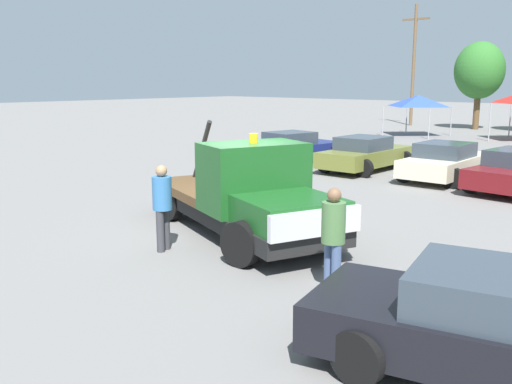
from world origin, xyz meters
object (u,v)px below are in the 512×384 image
canopy_tent_blue (418,101)px  utility_pole (414,62)px  person_at_hood (162,202)px  tow_truck (247,197)px  parked_car_cream (446,162)px  parked_car_navy (293,148)px  traffic_cone (261,195)px  tree_left (479,71)px  person_near_truck (333,233)px  parked_car_olive (365,154)px

canopy_tent_blue → utility_pole: bearing=119.9°
person_at_hood → tow_truck: bearing=52.1°
tow_truck → parked_car_cream: 10.29m
parked_car_navy → utility_pole: 23.40m
parked_car_cream → traffic_cone: bearing=161.3°
canopy_tent_blue → tree_left: bearing=82.7°
tree_left → traffic_cone: tree_left is taller
canopy_tent_blue → tow_truck: bearing=-71.2°
tow_truck → canopy_tent_blue: size_ratio=2.06×
utility_pole → tow_truck: bearing=-68.5°
canopy_tent_blue → utility_pole: 8.91m
parked_car_cream → tree_left: tree_left is taller
canopy_tent_blue → traffic_cone: size_ratio=5.78×
tow_truck → tree_left: (-7.48, 31.93, 3.19)m
parked_car_cream → canopy_tent_blue: canopy_tent_blue is taller
tree_left → parked_car_cream: bearing=-70.9°
parked_car_cream → canopy_tent_blue: size_ratio=1.42×
person_near_truck → tree_left: size_ratio=0.29×
person_at_hood → traffic_cone: bearing=88.7°
tow_truck → parked_car_navy: bearing=143.7°
traffic_cone → parked_car_cream: bearing=73.2°
tow_truck → parked_car_navy: size_ratio=1.43×
parked_car_navy → parked_car_olive: (3.36, 0.35, 0.00)m
person_near_truck → parked_car_navy: size_ratio=0.39×
person_near_truck → traffic_cone: 7.14m
person_at_hood → traffic_cone: size_ratio=3.27×
parked_car_olive → traffic_cone: 7.40m
tree_left → canopy_tent_blue: bearing=-97.3°
parked_car_cream → person_at_hood: bearing=175.0°
parked_car_navy → parked_car_cream: size_ratio=1.02×
parked_car_navy → traffic_cone: size_ratio=8.34×
canopy_tent_blue → traffic_cone: canopy_tent_blue is taller
person_at_hood → parked_car_cream: 12.19m
parked_car_navy → parked_car_olive: size_ratio=1.00×
parked_car_navy → parked_car_cream: bearing=-77.1°
parked_car_navy → traffic_cone: (4.42, -6.96, -0.39)m
parked_car_olive → canopy_tent_blue: bearing=18.5°
tow_truck → person_near_truck: 3.67m
person_at_hood → utility_pole: bearing=90.0°
canopy_tent_blue → utility_pole: size_ratio=0.35×
utility_pole → parked_car_cream: bearing=-59.9°
canopy_tent_blue → traffic_cone: 22.75m
person_at_hood → canopy_tent_blue: bearing=86.8°
traffic_cone → parked_car_navy: bearing=122.4°
tow_truck → person_at_hood: 1.99m
parked_car_cream → traffic_cone: (-2.22, -7.36, -0.39)m
person_near_truck → traffic_cone: (-5.55, 4.42, -0.77)m
person_near_truck → parked_car_olive: (-6.61, 11.73, -0.38)m
person_near_truck → canopy_tent_blue: bearing=45.4°
person_near_truck → parked_car_olive: person_near_truck is taller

